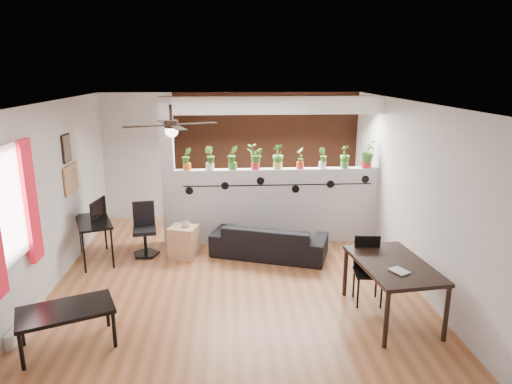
# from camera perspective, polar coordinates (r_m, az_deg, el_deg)

# --- Properties ---
(room_shell) EXTENTS (6.30, 7.10, 2.90)m
(room_shell) POSITION_cam_1_polar(r_m,az_deg,el_deg) (6.53, -2.82, -0.36)
(room_shell) COLOR brown
(room_shell) RESTS_ON ground
(partition_wall) EXTENTS (3.60, 0.18, 1.35)m
(partition_wall) POSITION_cam_1_polar(r_m,az_deg,el_deg) (8.19, 2.68, -1.71)
(partition_wall) COLOR #BCBCC1
(partition_wall) RESTS_ON ground
(ceiling_header) EXTENTS (3.60, 0.18, 0.30)m
(ceiling_header) POSITION_cam_1_polar(r_m,az_deg,el_deg) (7.86, 2.84, 10.78)
(ceiling_header) COLOR white
(ceiling_header) RESTS_ON room_shell
(pier_column) EXTENTS (0.22, 0.20, 2.60)m
(pier_column) POSITION_cam_1_polar(r_m,az_deg,el_deg) (8.05, -10.92, 2.34)
(pier_column) COLOR #BCBCC1
(pier_column) RESTS_ON ground
(brick_panel) EXTENTS (3.90, 0.05, 2.60)m
(brick_panel) POSITION_cam_1_polar(r_m,az_deg,el_deg) (9.46, 1.76, 4.49)
(brick_panel) COLOR #A85231
(brick_panel) RESTS_ON ground
(vine_decal) EXTENTS (3.31, 0.01, 0.30)m
(vine_decal) POSITION_cam_1_polar(r_m,az_deg,el_deg) (7.99, 2.79, 0.88)
(vine_decal) COLOR black
(vine_decal) RESTS_ON partition_wall
(window_assembly) EXTENTS (0.09, 1.30, 1.55)m
(window_assembly) POSITION_cam_1_polar(r_m,az_deg,el_deg) (5.86, -28.49, -1.87)
(window_assembly) COLOR white
(window_assembly) RESTS_ON room_shell
(baseboard_heater) EXTENTS (0.08, 1.00, 0.18)m
(baseboard_heater) POSITION_cam_1_polar(r_m,az_deg,el_deg) (6.38, -26.73, -14.18)
(baseboard_heater) COLOR silver
(baseboard_heater) RESTS_ON ground
(corkboard) EXTENTS (0.03, 0.60, 0.45)m
(corkboard) POSITION_cam_1_polar(r_m,az_deg,el_deg) (7.84, -22.11, 1.54)
(corkboard) COLOR #A2744E
(corkboard) RESTS_ON room_shell
(framed_art) EXTENTS (0.03, 0.34, 0.44)m
(framed_art) POSITION_cam_1_polar(r_m,az_deg,el_deg) (7.71, -22.60, 5.07)
(framed_art) COLOR #8C7259
(framed_art) RESTS_ON room_shell
(ceiling_fan) EXTENTS (1.19, 1.19, 0.43)m
(ceiling_fan) POSITION_cam_1_polar(r_m,az_deg,el_deg) (6.08, -10.54, 8.02)
(ceiling_fan) COLOR black
(ceiling_fan) RESTS_ON room_shell
(potted_plant_0) EXTENTS (0.23, 0.20, 0.40)m
(potted_plant_0) POSITION_cam_1_polar(r_m,az_deg,el_deg) (7.96, -8.65, 4.23)
(potted_plant_0) COLOR orange
(potted_plant_0) RESTS_ON partition_wall
(potted_plant_1) EXTENTS (0.26, 0.24, 0.41)m
(potted_plant_1) POSITION_cam_1_polar(r_m,az_deg,el_deg) (7.93, -5.81, 4.33)
(potted_plant_1) COLOR silver
(potted_plant_1) RESTS_ON partition_wall
(potted_plant_2) EXTENTS (0.25, 0.22, 0.42)m
(potted_plant_2) POSITION_cam_1_polar(r_m,az_deg,el_deg) (7.93, -2.95, 4.42)
(potted_plant_2) COLOR #368530
(potted_plant_2) RESTS_ON partition_wall
(potted_plant_3) EXTENTS (0.23, 0.19, 0.43)m
(potted_plant_3) POSITION_cam_1_polar(r_m,az_deg,el_deg) (7.94, -0.09, 4.47)
(potted_plant_3) COLOR red
(potted_plant_3) RESTS_ON partition_wall
(potted_plant_4) EXTENTS (0.29, 0.28, 0.44)m
(potted_plant_4) POSITION_cam_1_polar(r_m,az_deg,el_deg) (7.97, 2.76, 4.55)
(potted_plant_4) COLOR #CFD44B
(potted_plant_4) RESTS_ON partition_wall
(potted_plant_5) EXTENTS (0.16, 0.20, 0.38)m
(potted_plant_5) POSITION_cam_1_polar(r_m,az_deg,el_deg) (8.03, 5.56, 4.35)
(potted_plant_5) COLOR red
(potted_plant_5) RESTS_ON partition_wall
(potted_plant_6) EXTENTS (0.22, 0.21, 0.37)m
(potted_plant_6) POSITION_cam_1_polar(r_m,az_deg,el_deg) (8.11, 8.33, 4.32)
(potted_plant_6) COLOR white
(potted_plant_6) RESTS_ON partition_wall
(potted_plant_7) EXTENTS (0.26, 0.26, 0.40)m
(potted_plant_7) POSITION_cam_1_polar(r_m,az_deg,el_deg) (8.19, 11.05, 4.45)
(potted_plant_7) COLOR #409235
(potted_plant_7) RESTS_ON partition_wall
(potted_plant_8) EXTENTS (0.26, 0.29, 0.47)m
(potted_plant_8) POSITION_cam_1_polar(r_m,az_deg,el_deg) (8.30, 13.71, 4.67)
(potted_plant_8) COLOR red
(potted_plant_8) RESTS_ON partition_wall
(sofa) EXTENTS (1.94, 1.25, 0.53)m
(sofa) POSITION_cam_1_polar(r_m,az_deg,el_deg) (7.67, 1.65, -6.10)
(sofa) COLOR black
(sofa) RESTS_ON ground
(cube_shelf) EXTENTS (0.52, 0.49, 0.53)m
(cube_shelf) POSITION_cam_1_polar(r_m,az_deg,el_deg) (7.72, -9.02, -6.16)
(cube_shelf) COLOR tan
(cube_shelf) RESTS_ON ground
(cup) EXTENTS (0.15, 0.15, 0.09)m
(cup) POSITION_cam_1_polar(r_m,az_deg,el_deg) (7.61, -8.74, -3.99)
(cup) COLOR gray
(cup) RESTS_ON cube_shelf
(computer_desk) EXTENTS (0.81, 1.07, 0.69)m
(computer_desk) POSITION_cam_1_polar(r_m,az_deg,el_deg) (7.81, -19.64, -3.85)
(computer_desk) COLOR black
(computer_desk) RESTS_ON ground
(monitor) EXTENTS (0.31, 0.10, 0.17)m
(monitor) POSITION_cam_1_polar(r_m,az_deg,el_deg) (7.90, -19.45, -2.46)
(monitor) COLOR black
(monitor) RESTS_ON computer_desk
(office_chair) EXTENTS (0.46, 0.46, 0.89)m
(office_chair) POSITION_cam_1_polar(r_m,az_deg,el_deg) (7.89, -13.73, -4.96)
(office_chair) COLOR black
(office_chair) RESTS_ON ground
(dining_table) EXTENTS (0.96, 1.42, 0.73)m
(dining_table) POSITION_cam_1_polar(r_m,az_deg,el_deg) (5.97, 16.75, -9.14)
(dining_table) COLOR black
(dining_table) RESTS_ON ground
(book) EXTENTS (0.24, 0.27, 0.02)m
(book) POSITION_cam_1_polar(r_m,az_deg,el_deg) (5.64, 16.90, -9.61)
(book) COLOR gray
(book) RESTS_ON dining_table
(folding_chair) EXTENTS (0.39, 0.39, 0.89)m
(folding_chair) POSITION_cam_1_polar(r_m,az_deg,el_deg) (6.34, 13.76, -8.68)
(folding_chair) COLOR black
(folding_chair) RESTS_ON ground
(coffee_table) EXTENTS (1.15, 0.91, 0.47)m
(coffee_table) POSITION_cam_1_polar(r_m,az_deg,el_deg) (5.65, -22.69, -13.75)
(coffee_table) COLOR black
(coffee_table) RESTS_ON ground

